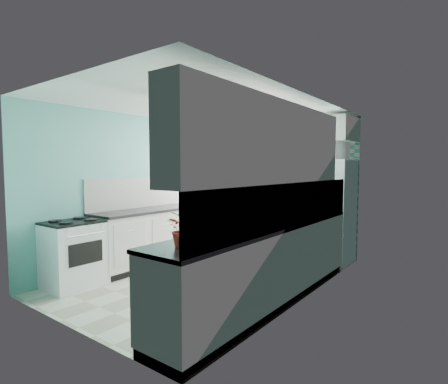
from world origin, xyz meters
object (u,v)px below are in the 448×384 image
Objects in this scene: fridge at (328,211)px; microwave at (329,150)px; stove at (74,253)px; fruit_bowl at (205,238)px; sink at (306,216)px; potted_plant at (184,229)px; ceiling_light at (172,113)px.

fridge is 3.12× the size of microwave.
fruit_bowl reaches higher than stove.
sink is at bearing -87.32° from fridge.
fruit_bowl is at bearing 0.47° from stove.
stove is at bearing 171.43° from potted_plant.
fridge is at bearing 57.45° from stove.
ceiling_light is 0.20× the size of fridge.
microwave reaches higher than sink.
fruit_bowl is at bearing 91.12° from microwave.
fridge is 1.99× the size of stove.
sink is 0.94× the size of microwave.
sink is at bearing 94.32° from microwave.
stove is (-1.20, -0.69, -1.86)m from ceiling_light.
microwave is (-0.09, 1.14, 0.98)m from sink.
microwave reaches higher than stove.
potted_plant is 3.75m from microwave.
ceiling_light is at bearing 138.69° from potted_plant.
microwave is at bearing 91.41° from potted_plant.
ceiling_light is 0.66× the size of sink.
fridge is at bearing 91.53° from fruit_bowl.
potted_plant is (1.20, -1.05, -1.23)m from ceiling_light.
ceiling_light is 0.62× the size of microwave.
stove is at bearing -149.97° from ceiling_light.
fruit_bowl is 0.44× the size of microwave.
ceiling_light is 2.01m from potted_plant.
fruit_bowl is (-0.00, -2.24, 0.04)m from sink.
ceiling_light reaches higher than fridge.
fridge is at bearing 53.28° from microwave.
ceiling_light reaches higher than microwave.
stove is 4.28m from microwave.
microwave is (1.11, 2.60, -0.41)m from ceiling_light.
ceiling_light is at bearing -115.14° from fridge.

